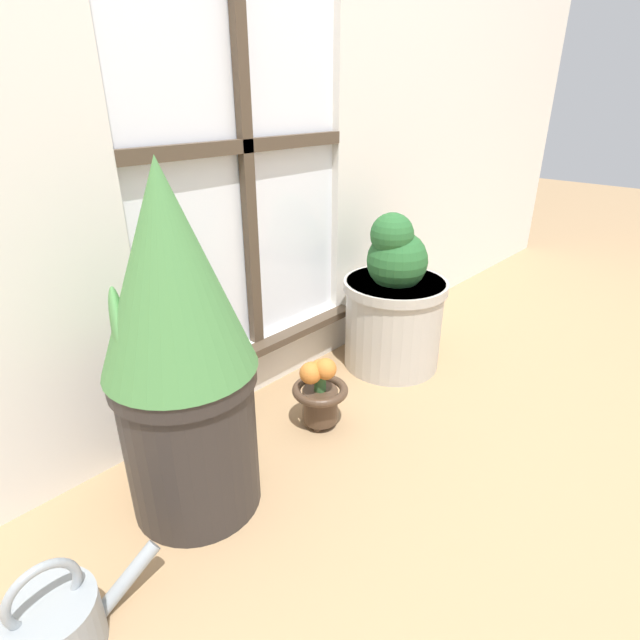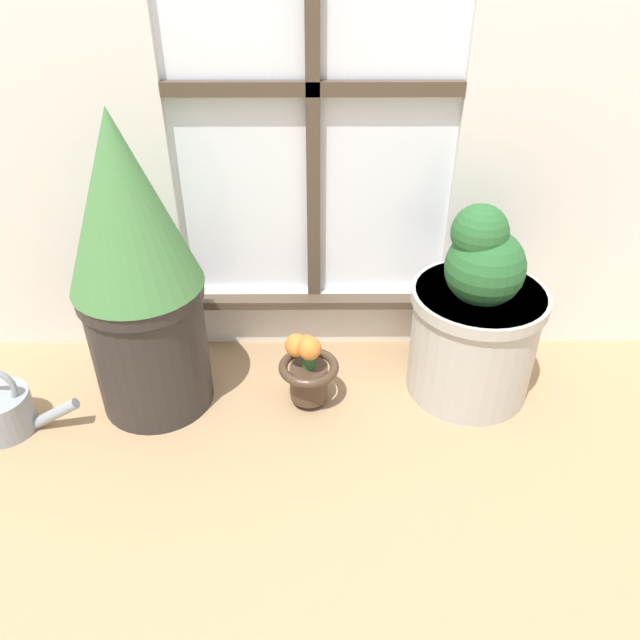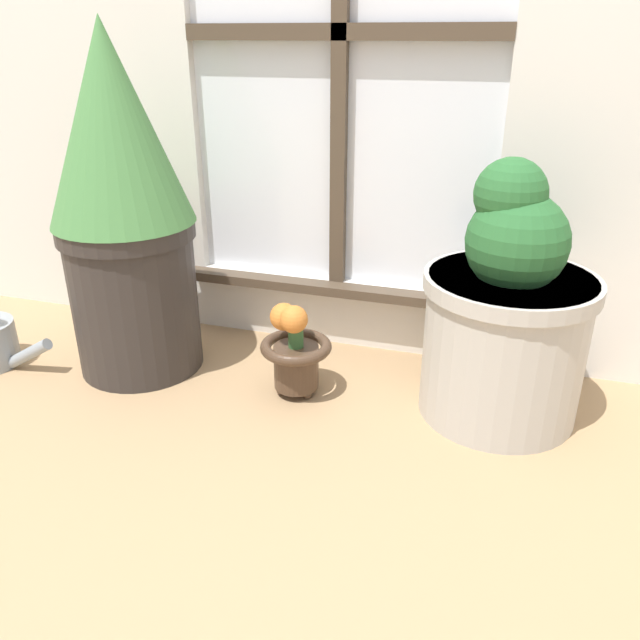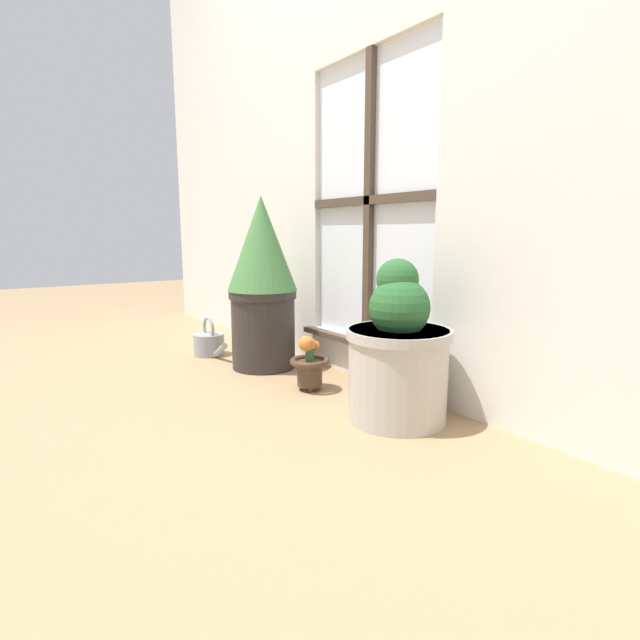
# 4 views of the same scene
# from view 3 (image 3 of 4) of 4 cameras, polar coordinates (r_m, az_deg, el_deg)

# --- Properties ---
(ground_plane) EXTENTS (10.00, 10.00, 0.00)m
(ground_plane) POSITION_cam_3_polar(r_m,az_deg,el_deg) (1.30, -4.54, -11.10)
(ground_plane) COLOR tan
(potted_plant_left) EXTENTS (0.32, 0.32, 0.80)m
(potted_plant_left) POSITION_cam_3_polar(r_m,az_deg,el_deg) (1.49, -17.61, 10.19)
(potted_plant_left) COLOR #2D2826
(potted_plant_left) RESTS_ON ground_plane
(potted_plant_right) EXTENTS (0.35, 0.35, 0.55)m
(potted_plant_right) POSITION_cam_3_polar(r_m,az_deg,el_deg) (1.34, 16.67, 0.34)
(potted_plant_right) COLOR #B7B2A8
(potted_plant_right) RESTS_ON ground_plane
(flower_vase) EXTENTS (0.16, 0.16, 0.23)m
(flower_vase) POSITION_cam_3_polar(r_m,az_deg,el_deg) (1.40, -2.32, -2.50)
(flower_vase) COLOR #473323
(flower_vase) RESTS_ON ground_plane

